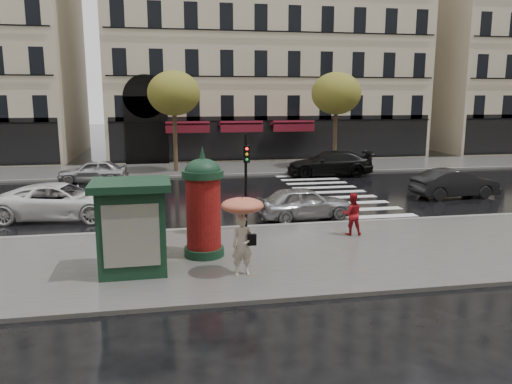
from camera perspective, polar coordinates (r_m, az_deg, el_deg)
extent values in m
plane|color=black|center=(16.25, -0.33, -7.03)|extent=(160.00, 160.00, 0.00)
cube|color=#474744|center=(15.77, -0.01, -7.37)|extent=(90.00, 7.00, 0.12)
cube|color=#474744|center=(34.69, -5.84, 2.63)|extent=(90.00, 6.00, 0.12)
cube|color=slate|center=(19.08, -1.92, -4.10)|extent=(90.00, 0.25, 0.14)
cube|color=slate|center=(31.73, -5.40, 1.89)|extent=(90.00, 0.25, 0.14)
cube|color=silver|center=(26.78, 8.75, 0.00)|extent=(3.60, 11.75, 0.01)
cube|color=#B7A88C|center=(46.33, 0.50, 17.07)|extent=(26.00, 14.00, 20.00)
cylinder|color=#38281C|center=(33.32, -9.24, 6.61)|extent=(0.28, 0.28, 5.20)
ellipsoid|color=#53591C|center=(33.24, -9.37, 11.08)|extent=(3.40, 3.40, 2.89)
cylinder|color=#38281C|center=(35.31, 9.04, 6.85)|extent=(0.28, 0.28, 5.20)
ellipsoid|color=#53591C|center=(35.23, 9.16, 11.07)|extent=(3.40, 3.40, 2.89)
imported|color=#C0B09E|center=(13.81, -1.55, -6.11)|extent=(0.65, 0.47, 1.69)
cylinder|color=black|center=(13.66, -1.56, -3.86)|extent=(0.02, 0.02, 1.07)
ellipsoid|color=red|center=(13.53, -1.57, -1.56)|extent=(1.17, 1.17, 0.41)
cone|color=black|center=(13.48, -1.58, -0.58)|extent=(0.04, 0.04, 0.09)
cube|color=black|center=(13.74, -0.49, -5.47)|extent=(0.25, 0.11, 0.31)
imported|color=maroon|center=(18.10, 10.90, -2.48)|extent=(0.82, 0.68, 1.51)
imported|color=#52101B|center=(17.99, -6.22, -1.82)|extent=(1.04, 0.81, 1.89)
cylinder|color=#13301E|center=(15.74, -5.93, -6.73)|extent=(1.24, 1.24, 0.27)
cylinder|color=maroon|center=(15.41, -6.02, -2.33)|extent=(1.06, 1.06, 2.21)
cylinder|color=#13301E|center=(15.18, -6.11, 2.06)|extent=(1.27, 1.27, 0.22)
ellipsoid|color=#13301E|center=(15.17, -6.12, 2.39)|extent=(1.10, 1.10, 0.77)
cone|color=#13301E|center=(15.10, -6.16, 4.55)|extent=(0.18, 0.18, 0.40)
cylinder|color=black|center=(18.34, -1.17, 1.13)|extent=(0.11, 0.11, 3.55)
cube|color=black|center=(18.00, -1.09, 4.37)|extent=(0.22, 0.16, 0.62)
cube|color=#13301E|center=(14.38, -13.92, -4.30)|extent=(1.84, 1.50, 2.38)
cube|color=#13301E|center=(14.10, -14.16, 0.82)|extent=(2.18, 1.85, 0.20)
imported|color=#A0A1A4|center=(20.67, 5.50, -1.24)|extent=(4.13, 2.05, 1.35)
imported|color=black|center=(26.89, 21.80, 0.92)|extent=(4.39, 1.73, 1.42)
imported|color=white|center=(22.11, -21.36, -0.99)|extent=(5.59, 3.15, 1.47)
imported|color=black|center=(32.22, 8.41, 3.25)|extent=(5.66, 2.88, 1.57)
imported|color=#A5A4A9|center=(30.82, -18.13, 2.27)|extent=(4.00, 1.66, 1.35)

